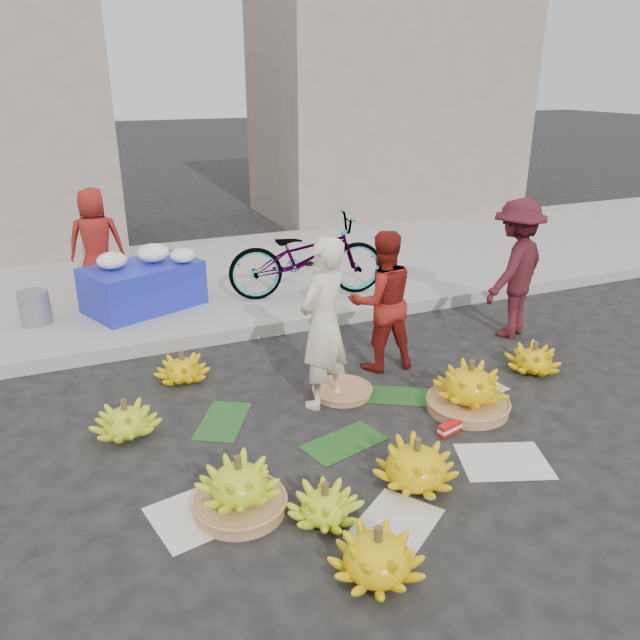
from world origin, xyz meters
name	(u,v)px	position (x,y,z in m)	size (l,w,h in m)	color
ground	(345,428)	(0.00, 0.00, 0.00)	(80.00, 80.00, 0.00)	black
curb	(262,327)	(0.00, 2.20, 0.07)	(40.00, 0.25, 0.15)	#999691
sidewalk	(216,277)	(0.00, 4.30, 0.06)	(40.00, 4.00, 0.12)	#999691
building_right	(387,87)	(4.50, 7.70, 2.50)	(5.00, 3.00, 5.00)	gray
newspaper_scatter	(392,482)	(0.00, -0.80, 0.00)	(3.20, 1.80, 0.00)	silver
banana_leaves	(324,419)	(-0.10, 0.20, 0.00)	(2.00, 1.00, 0.00)	#194A18
banana_bunch_0	(239,488)	(-1.09, -0.68, 0.18)	(0.61, 0.61, 0.43)	#A47045
banana_bunch_1	(325,505)	(-0.61, -0.99, 0.12)	(0.52, 0.52, 0.29)	#9AC11B
banana_bunch_2	(377,556)	(-0.52, -1.56, 0.15)	(0.68, 0.68, 0.35)	yellow
banana_bunch_3	(416,465)	(0.14, -0.88, 0.17)	(0.62, 0.62, 0.38)	yellow
banana_bunch_4	(469,389)	(1.11, -0.14, 0.21)	(0.74, 0.74, 0.47)	#A47045
banana_bunch_5	(534,359)	(2.15, 0.25, 0.13)	(0.49, 0.49, 0.31)	yellow
banana_bunch_6	(126,420)	(-1.67, 0.59, 0.14)	(0.62, 0.62, 0.32)	#9AC11B
banana_bunch_7	(183,368)	(-1.05, 1.39, 0.13)	(0.59, 0.59, 0.30)	yellow
basket_spare	(342,391)	(0.22, 0.54, 0.03)	(0.52, 0.52, 0.06)	#A47045
incense_stack	(450,428)	(0.75, -0.41, 0.05)	(0.22, 0.07, 0.09)	red
vendor_cream	(324,324)	(0.00, 0.46, 0.75)	(0.55, 0.36, 1.51)	#F5E9CE
vendor_red	(382,301)	(0.82, 0.93, 0.69)	(0.67, 0.52, 1.38)	maroon
man_striped	(515,269)	(2.54, 1.11, 0.76)	(0.98, 0.57, 1.52)	maroon
flower_table	(144,283)	(-1.12, 3.25, 0.42)	(1.48, 1.22, 0.74)	#1B23B2
grey_bucket	(35,308)	(-2.32, 3.19, 0.31)	(0.33, 0.33, 0.37)	slate
flower_vendor	(96,242)	(-1.55, 3.99, 0.79)	(0.66, 0.43, 1.34)	maroon
bicycle	(307,256)	(0.83, 2.90, 0.63)	(1.94, 0.68, 1.02)	gray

